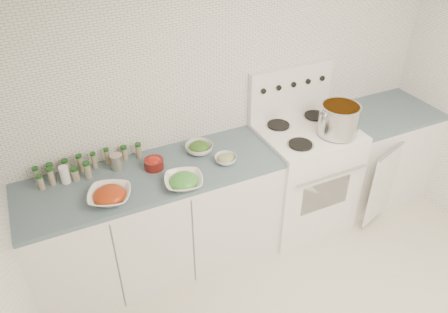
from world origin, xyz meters
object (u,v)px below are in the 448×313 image
(bowl_tomato, at_px, (110,195))
(stove, at_px, (302,173))
(bowl_snowpea, at_px, (184,181))
(stock_pot, at_px, (339,118))

(bowl_tomato, bearing_deg, stove, 5.24)
(stove, distance_m, bowl_tomato, 1.69)
(bowl_snowpea, bearing_deg, stove, 10.55)
(bowl_snowpea, bearing_deg, stock_pot, 2.31)
(stock_pot, relative_size, bowl_tomato, 0.94)
(stove, height_order, stock_pot, stove)
(stock_pot, bearing_deg, stove, 136.16)
(stove, xyz_separation_m, bowl_tomato, (-1.63, -0.15, 0.44))
(stove, relative_size, bowl_tomato, 3.86)
(stock_pot, xyz_separation_m, bowl_tomato, (-1.79, 0.01, -0.14))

